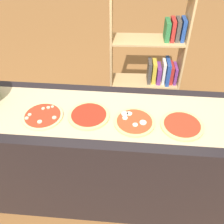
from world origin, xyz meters
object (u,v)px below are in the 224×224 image
object	(u,v)px
pizza_plain_1	(89,115)
pizza_plain_3	(182,125)
pizza_mushroom_0	(43,116)
pizza_mozzarella_2	(134,122)
bookshelf	(153,64)

from	to	relation	value
pizza_plain_1	pizza_plain_3	xyz separation A→B (m)	(0.62, -0.04, 0.00)
pizza_plain_3	pizza_mushroom_0	bearing A→B (deg)	179.50
pizza_mozzarella_2	bookshelf	xyz separation A→B (m)	(0.18, 1.12, -0.23)
pizza_mushroom_0	pizza_mozzarella_2	bearing A→B (deg)	-0.26
pizza_mozzarella_2	pizza_plain_3	world-z (taller)	pizza_mozzarella_2
pizza_mozzarella_2	pizza_plain_3	distance (m)	0.31
pizza_mozzarella_2	bookshelf	world-z (taller)	bookshelf
pizza_plain_1	pizza_mozzarella_2	bearing A→B (deg)	-6.82
pizza_mozzarella_2	bookshelf	size ratio (longest dim) A/B	0.19
pizza_plain_1	pizza_mozzarella_2	xyz separation A→B (m)	(0.31, -0.04, 0.00)
pizza_mozzarella_2	pizza_plain_3	xyz separation A→B (m)	(0.31, -0.01, -0.00)
bookshelf	pizza_plain_1	bearing A→B (deg)	-114.47
pizza_mushroom_0	pizza_mozzarella_2	distance (m)	0.62
pizza_plain_1	bookshelf	world-z (taller)	bookshelf
pizza_mushroom_0	pizza_plain_3	size ratio (longest dim) A/B	0.96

